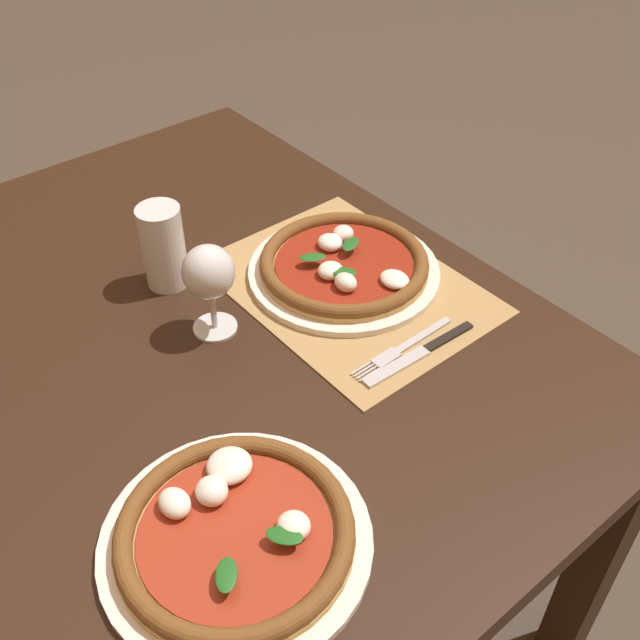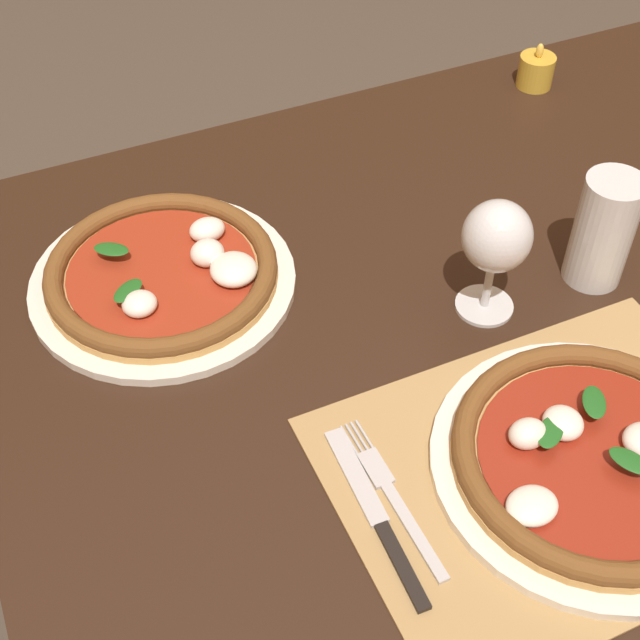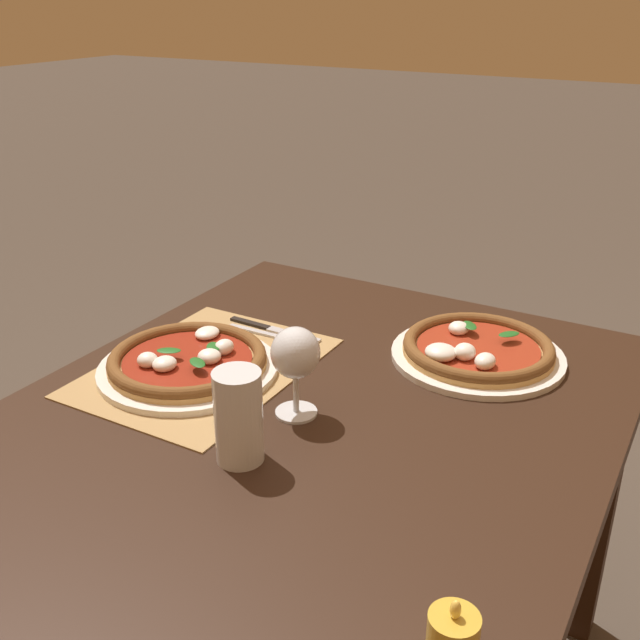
{
  "view_description": "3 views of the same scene",
  "coord_description": "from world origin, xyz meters",
  "px_view_note": "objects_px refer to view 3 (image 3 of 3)",
  "views": [
    {
      "loc": [
        -0.81,
        0.42,
        1.52
      ],
      "look_at": [
        -0.16,
        -0.12,
        0.79
      ],
      "focal_mm": 42.0,
      "sensor_mm": 36.0,
      "label": 1
    },
    {
      "loc": [
        -0.51,
        -0.62,
        1.5
      ],
      "look_at": [
        -0.24,
        -0.02,
        0.82
      ],
      "focal_mm": 50.0,
      "sensor_mm": 36.0,
      "label": 2
    },
    {
      "loc": [
        0.88,
        0.55,
        1.39
      ],
      "look_at": [
        -0.22,
        -0.08,
        0.82
      ],
      "focal_mm": 42.0,
      "sensor_mm": 36.0,
      "label": 3
    }
  ],
  "objects_px": {
    "wine_glass": "(295,357)",
    "pint_glass": "(239,418)",
    "fork": "(272,336)",
    "knife": "(274,330)",
    "votive_candle": "(453,636)",
    "pizza_far": "(477,350)",
    "pizza_near": "(188,362)"
  },
  "relations": [
    {
      "from": "pint_glass",
      "to": "knife",
      "type": "distance_m",
      "value": 0.45
    },
    {
      "from": "pizza_near",
      "to": "knife",
      "type": "height_order",
      "value": "pizza_near"
    },
    {
      "from": "fork",
      "to": "votive_candle",
      "type": "distance_m",
      "value": 0.81
    },
    {
      "from": "pizza_far",
      "to": "fork",
      "type": "height_order",
      "value": "pizza_far"
    },
    {
      "from": "wine_glass",
      "to": "knife",
      "type": "relative_size",
      "value": 0.72
    },
    {
      "from": "pizza_near",
      "to": "wine_glass",
      "type": "height_order",
      "value": "wine_glass"
    },
    {
      "from": "pizza_far",
      "to": "fork",
      "type": "distance_m",
      "value": 0.4
    },
    {
      "from": "wine_glass",
      "to": "pint_glass",
      "type": "relative_size",
      "value": 1.07
    },
    {
      "from": "pizza_near",
      "to": "fork",
      "type": "height_order",
      "value": "pizza_near"
    },
    {
      "from": "pizza_near",
      "to": "pint_glass",
      "type": "bearing_deg",
      "value": 53.64
    },
    {
      "from": "pizza_near",
      "to": "knife",
      "type": "bearing_deg",
      "value": 169.46
    },
    {
      "from": "wine_glass",
      "to": "pint_glass",
      "type": "bearing_deg",
      "value": -2.15
    },
    {
      "from": "wine_glass",
      "to": "votive_candle",
      "type": "relative_size",
      "value": 2.15
    },
    {
      "from": "votive_candle",
      "to": "pizza_far",
      "type": "bearing_deg",
      "value": -163.24
    },
    {
      "from": "pizza_near",
      "to": "pint_glass",
      "type": "relative_size",
      "value": 2.26
    },
    {
      "from": "fork",
      "to": "knife",
      "type": "height_order",
      "value": "knife"
    },
    {
      "from": "wine_glass",
      "to": "fork",
      "type": "distance_m",
      "value": 0.31
    },
    {
      "from": "pint_glass",
      "to": "votive_candle",
      "type": "bearing_deg",
      "value": 65.58
    },
    {
      "from": "wine_glass",
      "to": "pizza_far",
      "type": "bearing_deg",
      "value": 150.19
    },
    {
      "from": "pizza_far",
      "to": "pint_glass",
      "type": "height_order",
      "value": "pint_glass"
    },
    {
      "from": "pint_glass",
      "to": "fork",
      "type": "relative_size",
      "value": 0.72
    },
    {
      "from": "wine_glass",
      "to": "knife",
      "type": "distance_m",
      "value": 0.34
    },
    {
      "from": "fork",
      "to": "wine_glass",
      "type": "bearing_deg",
      "value": 40.73
    },
    {
      "from": "fork",
      "to": "knife",
      "type": "bearing_deg",
      "value": -155.58
    },
    {
      "from": "pizza_far",
      "to": "pint_glass",
      "type": "bearing_deg",
      "value": -22.17
    },
    {
      "from": "knife",
      "to": "votive_candle",
      "type": "relative_size",
      "value": 2.99
    },
    {
      "from": "pizza_near",
      "to": "knife",
      "type": "relative_size",
      "value": 1.52
    },
    {
      "from": "fork",
      "to": "pizza_far",
      "type": "bearing_deg",
      "value": 106.32
    },
    {
      "from": "pint_glass",
      "to": "fork",
      "type": "bearing_deg",
      "value": -153.46
    },
    {
      "from": "fork",
      "to": "pint_glass",
      "type": "bearing_deg",
      "value": 26.54
    },
    {
      "from": "knife",
      "to": "pizza_far",
      "type": "bearing_deg",
      "value": 102.54
    },
    {
      "from": "pizza_far",
      "to": "knife",
      "type": "xyz_separation_m",
      "value": [
        0.09,
        -0.4,
        -0.01
      ]
    }
  ]
}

